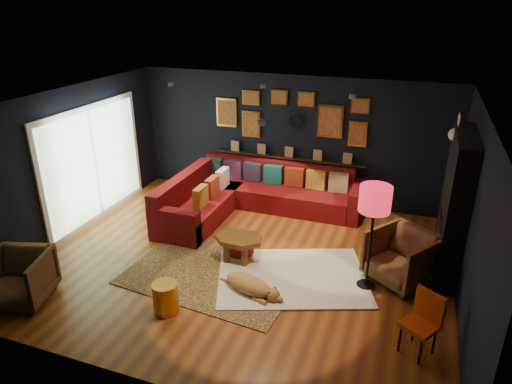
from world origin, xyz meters
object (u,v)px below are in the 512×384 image
(pouf, at_px, (240,244))
(orange_chair, at_px, (424,318))
(armchair_right, at_px, (402,255))
(dog, at_px, (249,281))
(floor_lamp, at_px, (375,204))
(coffee_table, at_px, (239,241))
(gold_stool, at_px, (166,298))
(armchair_left, at_px, (18,276))
(sectional, at_px, (247,196))

(pouf, height_order, orange_chair, orange_chair)
(armchair_right, bearing_deg, dog, -117.20)
(floor_lamp, bearing_deg, pouf, 173.27)
(coffee_table, relative_size, pouf, 1.84)
(gold_stool, distance_m, floor_lamp, 3.14)
(pouf, xyz_separation_m, armchair_left, (-2.43, -2.25, 0.22))
(armchair_left, distance_m, floor_lamp, 5.06)
(gold_stool, height_order, orange_chair, orange_chair)
(sectional, bearing_deg, coffee_table, -72.88)
(pouf, distance_m, gold_stool, 1.81)
(pouf, height_order, gold_stool, gold_stool)
(armchair_left, xyz_separation_m, floor_lamp, (4.55, 2.00, 0.95))
(gold_stool, bearing_deg, dog, 40.94)
(sectional, xyz_separation_m, armchair_left, (-1.94, -3.86, 0.09))
(dog, bearing_deg, sectional, 129.68)
(sectional, distance_m, coffee_table, 1.90)
(orange_chair, xyz_separation_m, floor_lamp, (-0.78, 1.13, 0.89))
(armchair_left, height_order, floor_lamp, floor_lamp)
(armchair_left, relative_size, orange_chair, 1.02)
(armchair_left, relative_size, dog, 0.75)
(pouf, xyz_separation_m, armchair_right, (2.57, 0.09, 0.26))
(pouf, height_order, dog, dog)
(coffee_table, height_order, pouf, coffee_table)
(dog, bearing_deg, orange_chair, 8.60)
(coffee_table, distance_m, gold_stool, 1.63)
(sectional, height_order, armchair_left, sectional)
(dog, bearing_deg, gold_stool, -120.99)
(armchair_left, distance_m, orange_chair, 5.41)
(sectional, height_order, coffee_table, sectional)
(armchair_right, relative_size, gold_stool, 2.01)
(gold_stool, relative_size, floor_lamp, 0.27)
(floor_lamp, bearing_deg, orange_chair, -55.17)
(armchair_right, xyz_separation_m, floor_lamp, (-0.45, -0.34, 0.92))
(pouf, relative_size, armchair_left, 0.58)
(armchair_right, xyz_separation_m, gold_stool, (-2.95, -1.86, -0.22))
(coffee_table, relative_size, dog, 0.79)
(gold_stool, bearing_deg, pouf, 77.79)
(sectional, xyz_separation_m, armchair_right, (3.06, -1.52, 0.12))
(sectional, xyz_separation_m, coffee_table, (0.56, -1.82, 0.04))
(armchair_right, bearing_deg, orange_chair, -42.10)
(pouf, distance_m, armchair_left, 3.32)
(sectional, xyz_separation_m, pouf, (0.50, -1.61, -0.14))
(armchair_left, relative_size, armchair_right, 0.92)
(gold_stool, bearing_deg, armchair_right, 32.27)
(orange_chair, relative_size, dog, 0.74)
(coffee_table, xyz_separation_m, armchair_right, (2.51, 0.30, 0.08))
(coffee_table, bearing_deg, armchair_left, -140.69)
(gold_stool, xyz_separation_m, floor_lamp, (2.50, 1.52, 1.14))
(armchair_right, distance_m, gold_stool, 3.50)
(orange_chair, bearing_deg, gold_stool, -141.16)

